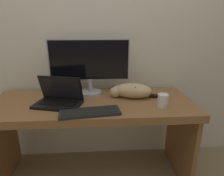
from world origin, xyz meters
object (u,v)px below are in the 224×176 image
at_px(monitor, 89,64).
at_px(laptop, 59,99).
at_px(external_keyboard, 90,112).
at_px(cat, 132,90).
at_px(coffee_mug, 163,101).

height_order(monitor, laptop, monitor).
distance_m(monitor, laptop, 0.40).
xyz_separation_m(external_keyboard, cat, (0.34, 0.29, 0.05)).
height_order(laptop, cat, laptop).
relative_size(monitor, external_keyboard, 1.59).
height_order(laptop, coffee_mug, laptop).
bearing_deg(laptop, cat, 25.81).
bearing_deg(monitor, cat, -18.70).
distance_m(monitor, cat, 0.43).
bearing_deg(laptop, external_keyboard, -20.84).
relative_size(external_keyboard, coffee_mug, 4.34).
bearing_deg(cat, coffee_mug, -31.91).
xyz_separation_m(monitor, external_keyboard, (0.01, -0.41, -0.26)).
relative_size(cat, coffee_mug, 4.93).
xyz_separation_m(laptop, coffee_mug, (0.79, -0.09, 0.01)).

